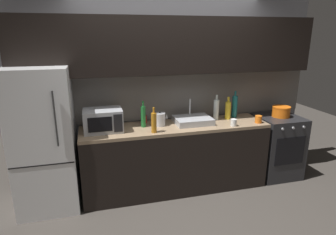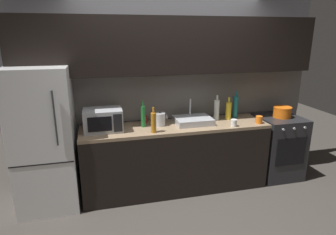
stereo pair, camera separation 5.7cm
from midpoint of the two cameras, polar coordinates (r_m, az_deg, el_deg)
name	(u,v)px [view 2 (the right image)]	position (r m, az deg, el deg)	size (l,w,h in m)	color
ground_plane	(197,228)	(3.39, 6.26, -20.94)	(10.00, 10.00, 0.00)	#3D3833
back_wall	(170,72)	(3.87, 0.83, 8.94)	(4.17, 0.44, 2.50)	slate
counter_run	(175,157)	(3.90, 1.89, -7.87)	(2.43, 0.60, 0.90)	black
refrigerator	(45,139)	(3.67, -22.79, -4.01)	(0.68, 0.69, 1.70)	white
oven_range	(277,147)	(4.54, 21.19, -5.41)	(0.60, 0.62, 0.90)	#232326
microwave	(103,120)	(3.58, -12.30, -0.47)	(0.46, 0.35, 0.27)	#A8AAAF
sink_basin	(193,120)	(3.82, 5.40, -0.56)	(0.48, 0.38, 0.30)	#ADAFB5
kettle	(160,119)	(3.70, -1.12, -0.35)	(0.17, 0.14, 0.19)	#B7BABF
wine_bottle_amber	(154,122)	(3.44, -2.40, -0.95)	(0.07, 0.07, 0.31)	#B27019
wine_bottle_teal	(235,106)	(4.16, 13.57, 2.14)	(0.07, 0.07, 0.38)	#19666B
wine_bottle_green	(143,116)	(3.65, -4.48, 0.27)	(0.06, 0.06, 0.34)	#1E6B2D
wine_bottle_yellow	(228,110)	(4.06, 12.27, 1.39)	(0.08, 0.08, 0.31)	gold
wine_bottle_clear	(217,110)	(4.01, 10.00, 1.57)	(0.08, 0.08, 0.34)	silver
mug_red	(144,119)	(3.84, -4.32, -0.33)	(0.08, 0.08, 0.10)	#A82323
mug_orange	(259,120)	(4.00, 17.96, -0.41)	(0.09, 0.09, 0.10)	orange
mug_white	(234,123)	(3.78, 13.31, -1.04)	(0.08, 0.08, 0.09)	silver
cooking_pot	(282,112)	(4.40, 22.03, 1.01)	(0.25, 0.25, 0.15)	orange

